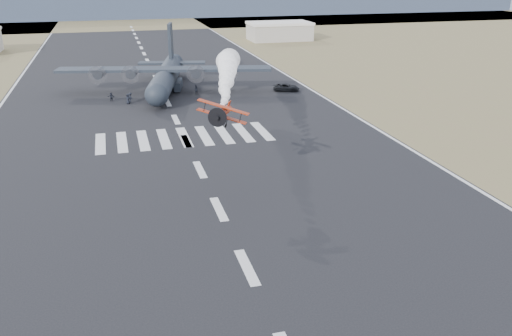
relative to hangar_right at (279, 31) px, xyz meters
name	(u,v)px	position (x,y,z in m)	size (l,w,h in m)	color
scrub_far	(128,21)	(-46.00, 80.00, -3.01)	(500.00, 80.00, 0.00)	olive
runway_markings	(176,119)	(-46.00, -90.00, -3.00)	(60.00, 260.00, 0.01)	silver
ridge_seg_d	(124,1)	(-46.00, 110.00, 3.49)	(150.00, 50.00, 13.00)	#808EA3
hangar_right	(279,31)	(0.00, 0.00, 0.00)	(20.50, 12.50, 5.90)	#A49D92
aerobatic_biplane	(223,113)	(-44.30, -121.04, 5.99)	(5.66, 5.33, 2.86)	#B4270C
smoke_trail	(227,66)	(-38.15, -94.72, 6.23)	(9.23, 32.46, 3.62)	white
transport_aircraft	(166,75)	(-44.97, -67.72, 0.11)	(41.65, 34.08, 12.09)	#202630
support_vehicle	(286,87)	(-21.79, -74.34, -2.28)	(2.41, 5.24, 1.46)	black
crew_a	(165,97)	(-46.43, -77.30, -2.18)	(0.61, 0.50, 1.67)	black
crew_b	(224,89)	(-34.31, -73.20, -2.16)	(0.83, 0.51, 1.70)	black
crew_c	(130,97)	(-52.56, -75.92, -2.12)	(1.15, 0.54, 1.79)	black
crew_d	(164,92)	(-46.04, -72.62, -2.14)	(1.02, 0.52, 1.74)	black
crew_e	(128,99)	(-53.08, -77.12, -2.08)	(0.91, 0.56, 1.86)	black
crew_f	(111,97)	(-55.99, -74.17, -2.20)	(1.49, 0.48, 1.61)	black
crew_g	(151,96)	(-48.73, -75.89, -2.06)	(0.69, 0.57, 1.89)	black
crew_h	(196,90)	(-39.84, -72.58, -2.07)	(0.91, 0.56, 1.88)	black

